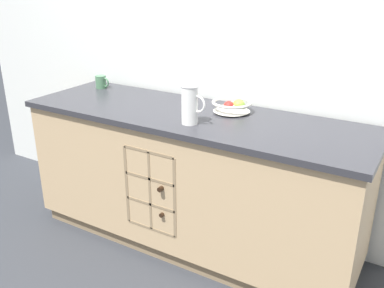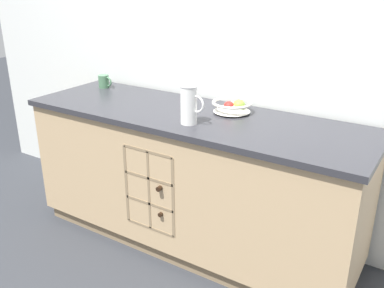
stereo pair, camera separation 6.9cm
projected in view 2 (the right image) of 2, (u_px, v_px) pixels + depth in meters
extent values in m
plane|color=#2D3035|center=(192.00, 240.00, 2.87)|extent=(14.00, 14.00, 0.00)
cube|color=silver|center=(225.00, 40.00, 2.70)|extent=(4.50, 0.06, 2.55)
cube|color=#8B7354|center=(192.00, 234.00, 2.86)|extent=(2.04, 0.57, 0.09)
cube|color=tan|center=(192.00, 177.00, 2.70)|extent=(2.10, 0.63, 0.76)
cube|color=#2D2D33|center=(192.00, 116.00, 2.55)|extent=(2.14, 0.67, 0.03)
cube|color=#8B7354|center=(159.00, 185.00, 2.57)|extent=(0.34, 0.01, 0.50)
cube|color=#8B7354|center=(132.00, 181.00, 2.62)|extent=(0.02, 0.10, 0.50)
cube|color=#8B7354|center=(178.00, 195.00, 2.45)|extent=(0.02, 0.10, 0.50)
cube|color=#8B7354|center=(155.00, 224.00, 2.63)|extent=(0.34, 0.10, 0.02)
cube|color=#8B7354|center=(154.00, 200.00, 2.56)|extent=(0.34, 0.10, 0.02)
cube|color=#8B7354|center=(153.00, 175.00, 2.50)|extent=(0.34, 0.10, 0.02)
cube|color=#8B7354|center=(152.00, 149.00, 2.44)|extent=(0.34, 0.10, 0.02)
cube|color=#8B7354|center=(154.00, 188.00, 2.53)|extent=(0.02, 0.10, 0.50)
cylinder|color=black|center=(176.00, 203.00, 2.62)|extent=(0.07, 0.18, 0.07)
cylinder|color=black|center=(163.00, 212.00, 2.51)|extent=(0.03, 0.08, 0.03)
cylinder|color=black|center=(177.00, 177.00, 2.56)|extent=(0.08, 0.21, 0.08)
cylinder|color=black|center=(162.00, 187.00, 2.45)|extent=(0.03, 0.09, 0.03)
cylinder|color=silver|center=(232.00, 112.00, 2.55)|extent=(0.11, 0.11, 0.01)
cone|color=silver|center=(232.00, 106.00, 2.54)|extent=(0.22, 0.22, 0.06)
torus|color=silver|center=(232.00, 103.00, 2.53)|extent=(0.24, 0.24, 0.02)
sphere|color=red|center=(229.00, 107.00, 2.53)|extent=(0.07, 0.07, 0.07)
sphere|color=#7FA838|center=(239.00, 106.00, 2.53)|extent=(0.08, 0.08, 0.08)
cylinder|color=white|center=(189.00, 105.00, 2.33)|extent=(0.09, 0.09, 0.22)
torus|color=white|center=(189.00, 86.00, 2.30)|extent=(0.10, 0.10, 0.01)
torus|color=white|center=(196.00, 104.00, 2.31)|extent=(0.10, 0.01, 0.10)
cylinder|color=#4C7A56|center=(104.00, 81.00, 3.10)|extent=(0.08, 0.08, 0.09)
torus|color=#4C7A56|center=(108.00, 82.00, 3.08)|extent=(0.07, 0.01, 0.07)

